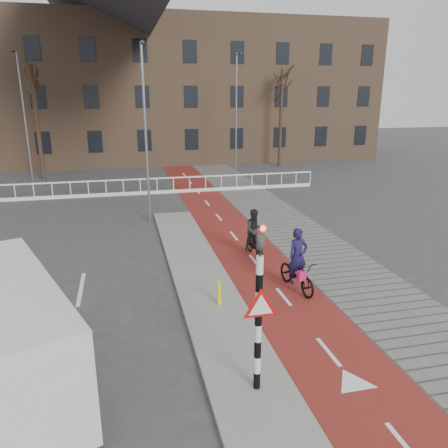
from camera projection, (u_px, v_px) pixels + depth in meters
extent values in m
plane|color=#38383A|center=(256.00, 338.00, 10.97)|extent=(120.00, 120.00, 0.00)
cube|color=maroon|center=(223.00, 223.00, 20.61)|extent=(2.50, 60.00, 0.01)
cube|color=slate|center=(279.00, 219.00, 21.23)|extent=(3.00, 60.00, 0.01)
cube|color=gray|center=(200.00, 276.00, 14.52)|extent=(1.80, 16.00, 0.12)
cylinder|color=black|center=(258.00, 325.00, 8.52)|extent=(0.14, 0.14, 2.88)
imported|color=black|center=(260.00, 236.00, 7.99)|extent=(0.13, 0.16, 0.80)
cylinder|color=#FF0C05|center=(263.00, 228.00, 7.81)|extent=(0.11, 0.02, 0.11)
cylinder|color=yellow|center=(219.00, 293.00, 12.37)|extent=(0.12, 0.12, 0.70)
imported|color=black|center=(297.00, 274.00, 13.51)|extent=(0.96, 1.99, 1.00)
imported|color=#191341|center=(298.00, 256.00, 13.33)|extent=(0.69, 0.51, 1.75)
cube|color=#BD1A62|center=(301.00, 276.00, 12.93)|extent=(0.26, 0.19, 0.29)
imported|color=black|center=(254.00, 244.00, 16.25)|extent=(0.58, 1.70, 1.01)
imported|color=black|center=(255.00, 230.00, 16.10)|extent=(0.80, 0.65, 1.58)
cube|color=#2C8B1E|center=(56.00, 334.00, 8.95)|extent=(1.30, 3.29, 0.55)
cylinder|color=black|center=(77.00, 408.00, 7.96)|extent=(0.54, 0.82, 0.77)
cylinder|color=black|center=(32.00, 323.00, 10.91)|extent=(0.54, 0.82, 0.77)
cube|color=silver|center=(88.00, 181.00, 25.44)|extent=(28.00, 0.08, 0.08)
cube|color=silver|center=(89.00, 196.00, 25.69)|extent=(28.00, 0.10, 0.20)
cube|color=#7F6047|center=(117.00, 92.00, 38.40)|extent=(46.00, 10.00, 12.00)
cylinder|color=black|center=(37.00, 124.00, 29.92)|extent=(0.29, 0.29, 7.74)
cylinder|color=black|center=(281.00, 119.00, 35.55)|extent=(0.24, 0.24, 7.73)
cylinder|color=slate|center=(146.00, 136.00, 19.81)|extent=(0.12, 0.12, 8.02)
cylinder|color=slate|center=(25.00, 118.00, 29.29)|extent=(0.12, 0.12, 8.53)
cylinder|color=slate|center=(236.00, 116.00, 31.86)|extent=(0.12, 0.12, 8.58)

